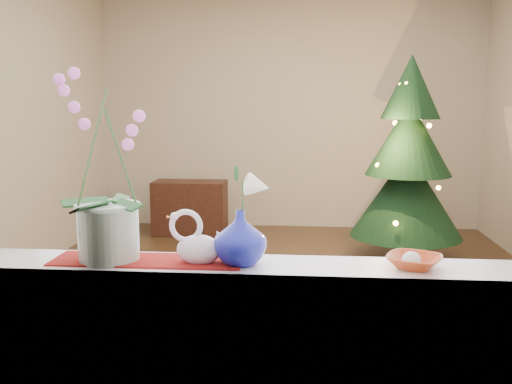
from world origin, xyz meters
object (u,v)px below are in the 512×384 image
(blue_vase, at_px, (240,233))
(amber_dish, at_px, (414,263))
(xmas_tree, at_px, (408,159))
(swan, at_px, (199,238))
(paperweight, at_px, (411,261))
(side_table, at_px, (190,208))
(orchid_pot, at_px, (106,166))

(blue_vase, height_order, amber_dish, blue_vase)
(xmas_tree, bearing_deg, swan, -111.07)
(paperweight, height_order, xmas_tree, xmas_tree)
(blue_vase, height_order, side_table, blue_vase)
(xmas_tree, bearing_deg, paperweight, -99.68)
(swan, distance_m, side_table, 4.50)
(paperweight, relative_size, side_table, 0.08)
(orchid_pot, height_order, xmas_tree, xmas_tree)
(side_table, bearing_deg, swan, -77.93)
(swan, xyz_separation_m, blue_vase, (0.15, 0.00, 0.02))
(amber_dish, bearing_deg, orchid_pot, 179.78)
(blue_vase, xyz_separation_m, xmas_tree, (1.20, 3.50, -0.06))
(blue_vase, xyz_separation_m, paperweight, (0.60, -0.03, -0.08))
(amber_dish, bearing_deg, xmas_tree, 80.49)
(swan, relative_size, paperweight, 3.24)
(swan, bearing_deg, side_table, 107.81)
(blue_vase, distance_m, amber_dish, 0.62)
(orchid_pot, relative_size, swan, 3.17)
(amber_dish, relative_size, side_table, 0.19)
(orchid_pot, bearing_deg, blue_vase, -1.09)
(orchid_pot, relative_size, blue_vase, 3.07)
(blue_vase, bearing_deg, paperweight, -2.87)
(swan, bearing_deg, blue_vase, 7.33)
(swan, height_order, blue_vase, blue_vase)
(blue_vase, bearing_deg, swan, -178.43)
(amber_dish, height_order, xmas_tree, xmas_tree)
(xmas_tree, relative_size, side_table, 2.37)
(amber_dish, height_order, side_table, amber_dish)
(amber_dish, bearing_deg, side_table, 111.32)
(blue_vase, bearing_deg, amber_dish, 0.47)
(paperweight, distance_m, amber_dish, 0.04)
(blue_vase, relative_size, side_table, 0.28)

